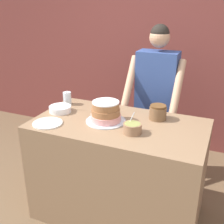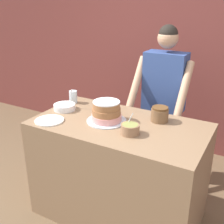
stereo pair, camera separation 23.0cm
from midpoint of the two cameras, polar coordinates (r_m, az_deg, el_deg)
wall_back at (r=3.75m, az=15.32°, el=11.71°), size 10.00×0.05×2.60m
counter at (r=2.60m, az=3.95°, el=-11.89°), size 1.47×0.81×0.94m
person_baker at (r=2.99m, az=12.65°, el=3.87°), size 0.57×0.48×1.70m
cake at (r=2.37m, az=1.64°, el=-0.14°), size 0.34×0.34×0.18m
frosting_bowl_olive at (r=2.18m, az=6.73°, el=-3.46°), size 0.15×0.15×0.15m
frosting_bowl_white at (r=2.66m, az=-7.20°, el=1.04°), size 0.20×0.20×0.19m
drinking_glass at (r=2.83m, az=-5.59°, el=3.05°), size 0.08×0.08×0.13m
ceramic_plate at (r=2.44m, az=-10.00°, el=-1.76°), size 0.25×0.25×0.01m
stoneware_jar at (r=2.44m, az=12.36°, el=-0.50°), size 0.15×0.15×0.13m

